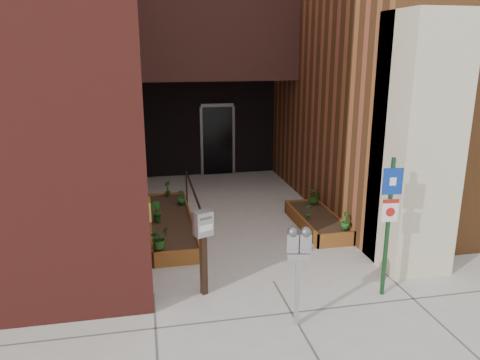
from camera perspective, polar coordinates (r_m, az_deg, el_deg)
ground at (r=8.11m, az=4.10°, el=-12.23°), size 80.00×80.00×0.00m
architecture at (r=13.95m, az=-4.40°, el=20.53°), size 20.00×14.60×10.00m
planter_left at (r=10.27m, az=-8.42°, el=-5.36°), size 0.90×3.60×0.30m
planter_right at (r=10.43m, az=9.36°, el=-5.06°), size 0.80×2.20×0.30m
handrail at (r=10.05m, az=-5.69°, el=-2.02°), size 0.04×3.34×0.90m
parking_meter at (r=6.47m, az=7.16°, el=-8.46°), size 0.34×0.19×1.49m
sign_post at (r=7.48m, az=17.75°, el=-3.87°), size 0.31×0.08×2.25m
payment_dropbox at (r=7.31m, az=-4.54°, el=-6.72°), size 0.33×0.29×1.40m
shrub_left_a at (r=8.63m, az=-9.86°, el=-6.94°), size 0.51×0.51×0.40m
shrub_left_b at (r=9.98m, az=-10.17°, el=-3.80°), size 0.31×0.31×0.40m
shrub_left_c at (r=11.00m, az=-7.21°, el=-2.02°), size 0.24×0.24×0.34m
shrub_left_d at (r=11.67m, az=-8.83°, el=-0.97°), size 0.26×0.26×0.37m
shrub_right_a at (r=9.63m, az=12.75°, el=-4.85°), size 0.28×0.28×0.35m
shrub_right_b at (r=10.14m, az=8.35°, el=-3.75°), size 0.18×0.18×0.29m
shrub_right_c at (r=11.08m, az=8.99°, el=-1.87°), size 0.47×0.47×0.37m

